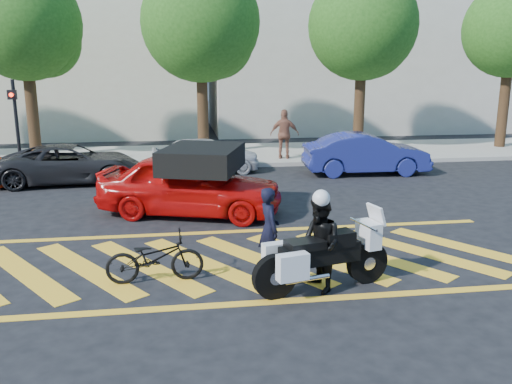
{
  "coord_description": "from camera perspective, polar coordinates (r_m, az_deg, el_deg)",
  "views": [
    {
      "loc": [
        -1.05,
        -9.85,
        3.78
      ],
      "look_at": [
        0.59,
        1.35,
        1.05
      ],
      "focal_mm": 38.0,
      "sensor_mm": 36.0,
      "label": 1
    }
  ],
  "objects": [
    {
      "name": "parked_right",
      "position": [
        19.03,
        11.49,
        3.97
      ],
      "size": [
        4.31,
        1.66,
        1.4
      ],
      "primitive_type": "imported",
      "rotation": [
        0.0,
        0.0,
        1.53
      ],
      "color": "navy",
      "rests_on": "ground"
    },
    {
      "name": "police_motorcycle",
      "position": [
        9.18,
        6.83,
        -6.77
      ],
      "size": [
        2.48,
        1.08,
        1.11
      ],
      "rotation": [
        0.0,
        0.0,
        0.24
      ],
      "color": "black",
      "rests_on": "ground"
    },
    {
      "name": "building_left",
      "position": [
        31.65,
        -21.77,
        14.83
      ],
      "size": [
        16.0,
        8.0,
        10.0
      ],
      "primitive_type": "cube",
      "color": "beige",
      "rests_on": "ground"
    },
    {
      "name": "building_right",
      "position": [
        32.49,
        10.11,
        16.38
      ],
      "size": [
        16.0,
        8.0,
        11.0
      ],
      "primitive_type": "cube",
      "color": "beige",
      "rests_on": "ground"
    },
    {
      "name": "tree_right",
      "position": [
        23.26,
        11.43,
        16.42
      ],
      "size": [
        4.4,
        4.4,
        7.41
      ],
      "color": "black",
      "rests_on": "ground"
    },
    {
      "name": "parked_mid_left",
      "position": [
        18.25,
        -18.88,
        2.84
      ],
      "size": [
        4.56,
        2.33,
        1.23
      ],
      "primitive_type": "imported",
      "rotation": [
        0.0,
        0.0,
        1.64
      ],
      "color": "black",
      "rests_on": "ground"
    },
    {
      "name": "officer_bike",
      "position": [
        10.02,
        1.4,
        -3.87
      ],
      "size": [
        0.45,
        0.62,
        1.55
      ],
      "primitive_type": "imported",
      "rotation": [
        0.0,
        0.0,
        1.72
      ],
      "color": "black",
      "rests_on": "ground"
    },
    {
      "name": "bicycle",
      "position": [
        9.69,
        -10.6,
        -6.82
      ],
      "size": [
        1.72,
        0.67,
        0.89
      ],
      "primitive_type": "imported",
      "rotation": [
        0.0,
        0.0,
        1.62
      ],
      "color": "black",
      "rests_on": "ground"
    },
    {
      "name": "tree_center",
      "position": [
        21.99,
        -5.49,
        16.93
      ],
      "size": [
        4.6,
        4.6,
        7.56
      ],
      "color": "black",
      "rests_on": "ground"
    },
    {
      "name": "crosswalk",
      "position": [
        10.6,
        -2.34,
        -7.32
      ],
      "size": [
        12.33,
        4.0,
        0.01
      ],
      "color": "yellow",
      "rests_on": "ground"
    },
    {
      "name": "signal_pole",
      "position": [
        20.42,
        -23.98,
        7.17
      ],
      "size": [
        0.28,
        0.43,
        3.2
      ],
      "color": "black",
      "rests_on": "ground"
    },
    {
      "name": "ground",
      "position": [
        10.6,
        -2.13,
        -7.33
      ],
      "size": [
        90.0,
        90.0,
        0.0
      ],
      "primitive_type": "plane",
      "color": "black",
      "rests_on": "ground"
    },
    {
      "name": "officer_moto",
      "position": [
        9.12,
        6.74,
        -5.55
      ],
      "size": [
        0.78,
        0.91,
        1.62
      ],
      "primitive_type": "imported",
      "rotation": [
        0.0,
        0.0,
        -1.33
      ],
      "color": "black",
      "rests_on": "ground"
    },
    {
      "name": "parked_mid_right",
      "position": [
        18.89,
        -5.35,
        3.91
      ],
      "size": [
        3.83,
        1.8,
        1.27
      ],
      "primitive_type": "imported",
      "rotation": [
        0.0,
        0.0,
        1.65
      ],
      "color": "#B4B5B8",
      "rests_on": "ground"
    },
    {
      "name": "red_convertible",
      "position": [
        13.69,
        -6.93,
        0.8
      ],
      "size": [
        4.93,
        3.16,
        1.56
      ],
      "primitive_type": "imported",
      "rotation": [
        0.0,
        0.0,
        1.26
      ],
      "color": "#B80908",
      "rests_on": "ground"
    },
    {
      "name": "pedestrian_right",
      "position": [
        20.79,
        3.03,
        6.1
      ],
      "size": [
        1.18,
        0.72,
        1.88
      ],
      "primitive_type": "imported",
      "rotation": [
        0.0,
        0.0,
        2.89
      ],
      "color": "#905741",
      "rests_on": "sidewalk"
    },
    {
      "name": "sidewalk",
      "position": [
        22.19,
        -5.52,
        3.88
      ],
      "size": [
        60.0,
        5.0,
        0.15
      ],
      "primitive_type": "cube",
      "color": "#9E998E",
      "rests_on": "ground"
    },
    {
      "name": "tree_left",
      "position": [
        22.59,
        -22.84,
        15.62
      ],
      "size": [
        4.2,
        4.2,
        7.26
      ],
      "color": "black",
      "rests_on": "ground"
    }
  ]
}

